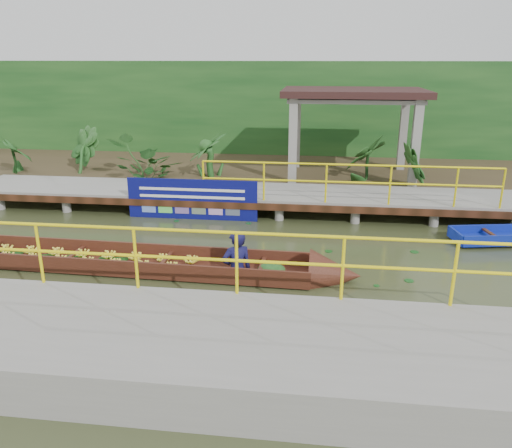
# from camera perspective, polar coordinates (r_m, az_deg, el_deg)

# --- Properties ---
(ground) EXTENTS (80.00, 80.00, 0.00)m
(ground) POSITION_cam_1_polar(r_m,az_deg,el_deg) (10.98, -3.71, -3.66)
(ground) COLOR #2E341A
(ground) RESTS_ON ground
(land_strip) EXTENTS (30.00, 8.00, 0.45)m
(land_strip) POSITION_cam_1_polar(r_m,az_deg,el_deg) (18.02, 0.72, 5.99)
(land_strip) COLOR #372D1B
(land_strip) RESTS_ON ground
(far_dock) EXTENTS (16.00, 2.06, 1.66)m
(far_dock) POSITION_cam_1_polar(r_m,az_deg,el_deg) (14.03, -1.07, 3.40)
(far_dock) COLOR gray
(far_dock) RESTS_ON ground
(near_dock) EXTENTS (18.00, 2.40, 1.73)m
(near_dock) POSITION_cam_1_polar(r_m,az_deg,el_deg) (7.01, -2.03, -14.71)
(near_dock) COLOR gray
(near_dock) RESTS_ON ground
(pavilion) EXTENTS (4.40, 3.00, 3.00)m
(pavilion) POSITION_cam_1_polar(r_m,az_deg,el_deg) (16.36, 11.06, 13.57)
(pavilion) COLOR gray
(pavilion) RESTS_ON ground
(foliage_backdrop) EXTENTS (30.00, 0.80, 4.00)m
(foliage_backdrop) POSITION_cam_1_polar(r_m,az_deg,el_deg) (20.19, 1.56, 12.45)
(foliage_backdrop) COLOR #154218
(foliage_backdrop) RESTS_ON ground
(vendor_boat) EXTENTS (9.88, 1.28, 2.13)m
(vendor_boat) POSITION_cam_1_polar(r_m,az_deg,el_deg) (10.56, -14.02, -3.75)
(vendor_boat) COLOR #37190F
(vendor_boat) RESTS_ON ground
(blue_banner) EXTENTS (3.50, 0.04, 1.10)m
(blue_banner) POSITION_cam_1_polar(r_m,az_deg,el_deg) (13.37, -7.33, 2.83)
(blue_banner) COLOR #0C0E61
(blue_banner) RESTS_ON ground
(tropical_plants) EXTENTS (14.06, 1.06, 1.33)m
(tropical_plants) POSITION_cam_1_polar(r_m,az_deg,el_deg) (16.01, -6.46, 7.53)
(tropical_plants) COLOR #154218
(tropical_plants) RESTS_ON ground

